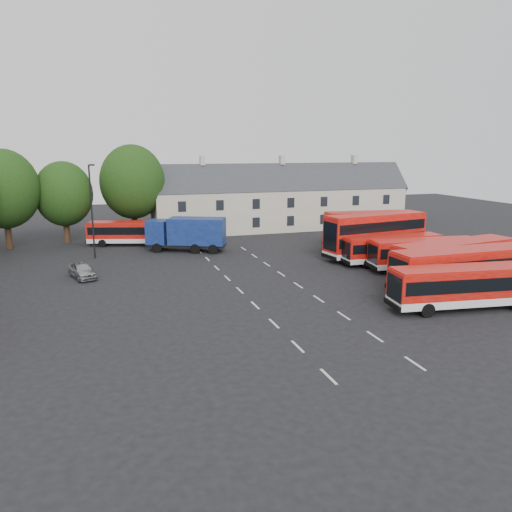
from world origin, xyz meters
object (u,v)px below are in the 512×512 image
Objects in this scene: bus_row_a at (466,284)px; lamppost at (92,209)px; bus_dd_south at (375,233)px; box_truck at (187,233)px; silver_car at (82,270)px.

lamppost is at bearing 141.41° from bus_row_a.
box_truck is at bearing 143.76° from bus_dd_south.
bus_row_a is at bearing -45.66° from lamppost.
box_truck is at bearing 127.10° from bus_row_a.
lamppost reaches higher than bus_row_a.
bus_row_a is at bearing -107.93° from bus_dd_south.
lamppost is at bearing 153.93° from bus_dd_south.
box_truck is (-17.65, 9.22, -0.53)m from bus_dd_south.
bus_row_a is 1.16× the size of lamppost.
bus_dd_south is 1.20× the size of lamppost.
bus_row_a is 1.26× the size of box_truck.
bus_row_a is 16.86m from bus_dd_south.
bus_row_a reaches higher than silver_car.
bus_dd_south is at bearing -19.12° from silver_car.
bus_dd_south is at bearing -3.36° from box_truck.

